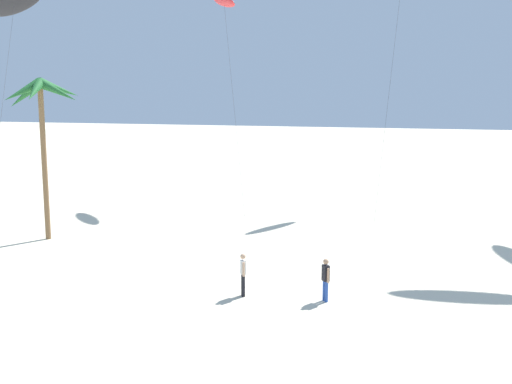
{
  "coord_description": "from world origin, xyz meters",
  "views": [
    {
      "loc": [
        9.01,
        3.06,
        7.75
      ],
      "look_at": [
        2.3,
        23.61,
        4.29
      ],
      "focal_mm": 42.55,
      "sensor_mm": 36.0,
      "label": 1
    }
  ],
  "objects_px": {
    "palm_tree_4": "(41,101)",
    "person_near_right": "(243,273)",
    "flying_kite_4": "(224,2)",
    "person_foreground_walker": "(326,278)",
    "flying_kite_3": "(14,2)"
  },
  "relations": [
    {
      "from": "palm_tree_4",
      "to": "flying_kite_4",
      "type": "xyz_separation_m",
      "value": [
        4.28,
        15.9,
        7.09
      ]
    },
    {
      "from": "flying_kite_4",
      "to": "flying_kite_3",
      "type": "bearing_deg",
      "value": -156.07
    },
    {
      "from": "flying_kite_3",
      "to": "person_near_right",
      "type": "relative_size",
      "value": 9.07
    },
    {
      "from": "palm_tree_4",
      "to": "person_foreground_walker",
      "type": "relative_size",
      "value": 5.23
    },
    {
      "from": "palm_tree_4",
      "to": "person_foreground_walker",
      "type": "distance_m",
      "value": 18.45
    },
    {
      "from": "flying_kite_4",
      "to": "person_foreground_walker",
      "type": "xyz_separation_m",
      "value": [
        12.15,
        -21.18,
        -13.61
      ]
    },
    {
      "from": "palm_tree_4",
      "to": "person_near_right",
      "type": "distance_m",
      "value": 15.82
    },
    {
      "from": "palm_tree_4",
      "to": "person_foreground_walker",
      "type": "bearing_deg",
      "value": -17.82
    },
    {
      "from": "palm_tree_4",
      "to": "flying_kite_4",
      "type": "bearing_deg",
      "value": 74.93
    },
    {
      "from": "person_foreground_walker",
      "to": "palm_tree_4",
      "type": "bearing_deg",
      "value": 162.18
    },
    {
      "from": "flying_kite_3",
      "to": "person_near_right",
      "type": "xyz_separation_m",
      "value": [
        22.58,
        -15.55,
        -13.31
      ]
    },
    {
      "from": "flying_kite_4",
      "to": "person_foreground_walker",
      "type": "relative_size",
      "value": 9.29
    },
    {
      "from": "palm_tree_4",
      "to": "person_near_right",
      "type": "relative_size",
      "value": 5.12
    },
    {
      "from": "flying_kite_3",
      "to": "flying_kite_4",
      "type": "height_order",
      "value": "flying_kite_4"
    },
    {
      "from": "palm_tree_4",
      "to": "flying_kite_4",
      "type": "relative_size",
      "value": 0.56
    }
  ]
}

